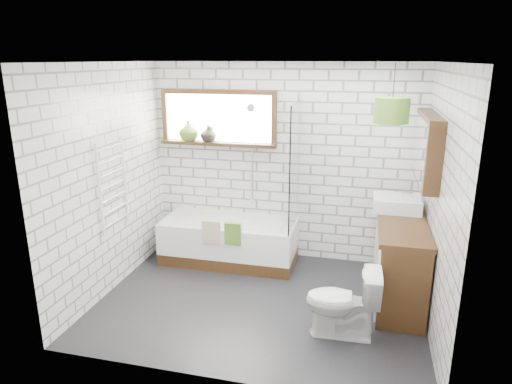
% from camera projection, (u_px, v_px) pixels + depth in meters
% --- Properties ---
extents(floor, '(3.40, 2.60, 0.01)m').
position_uv_depth(floor, '(260.00, 302.00, 4.95)').
color(floor, black).
rests_on(floor, ground).
extents(ceiling, '(3.40, 2.60, 0.01)m').
position_uv_depth(ceiling, '(260.00, 62.00, 4.25)').
color(ceiling, white).
rests_on(ceiling, ground).
extents(wall_back, '(3.40, 0.01, 2.50)m').
position_uv_depth(wall_back, '(283.00, 163.00, 5.82)').
color(wall_back, white).
rests_on(wall_back, ground).
extents(wall_front, '(3.40, 0.01, 2.50)m').
position_uv_depth(wall_front, '(220.00, 238.00, 3.38)').
color(wall_front, white).
rests_on(wall_front, ground).
extents(wall_left, '(0.01, 2.60, 2.50)m').
position_uv_depth(wall_left, '(109.00, 180.00, 4.99)').
color(wall_left, white).
rests_on(wall_left, ground).
extents(wall_right, '(0.01, 2.60, 2.50)m').
position_uv_depth(wall_right, '(439.00, 203.00, 4.21)').
color(wall_right, white).
rests_on(wall_right, ground).
extents(window, '(1.52, 0.16, 0.68)m').
position_uv_depth(window, '(218.00, 118.00, 5.81)').
color(window, black).
rests_on(window, wall_back).
extents(towel_radiator, '(0.06, 0.52, 1.00)m').
position_uv_depth(towel_radiator, '(113.00, 185.00, 4.99)').
color(towel_radiator, white).
rests_on(towel_radiator, wall_left).
extents(mirror_cabinet, '(0.16, 1.20, 0.70)m').
position_uv_depth(mirror_cabinet, '(427.00, 148.00, 4.68)').
color(mirror_cabinet, black).
rests_on(mirror_cabinet, wall_right).
extents(shower_riser, '(0.02, 0.02, 1.30)m').
position_uv_depth(shower_riser, '(252.00, 155.00, 5.84)').
color(shower_riser, silver).
rests_on(shower_riser, wall_back).
extents(bathtub, '(1.69, 0.75, 0.55)m').
position_uv_depth(bathtub, '(229.00, 241.00, 5.88)').
color(bathtub, white).
rests_on(bathtub, floor).
extents(shower_screen, '(0.02, 0.72, 1.50)m').
position_uv_depth(shower_screen, '(295.00, 167.00, 5.40)').
color(shower_screen, white).
rests_on(shower_screen, bathtub).
extents(towel_green, '(0.20, 0.05, 0.27)m').
position_uv_depth(towel_green, '(233.00, 234.00, 5.42)').
color(towel_green, '#446B20').
rests_on(towel_green, bathtub).
extents(towel_beige, '(0.21, 0.05, 0.28)m').
position_uv_depth(towel_beige, '(211.00, 232.00, 5.48)').
color(towel_beige, tan).
rests_on(towel_beige, bathtub).
extents(vanity, '(0.51, 1.57, 0.90)m').
position_uv_depth(vanity, '(399.00, 258.00, 4.97)').
color(vanity, black).
rests_on(vanity, floor).
extents(basin, '(0.51, 0.45, 0.15)m').
position_uv_depth(basin, '(397.00, 203.00, 5.11)').
color(basin, white).
rests_on(basin, vanity).
extents(tap, '(0.03, 0.03, 0.16)m').
position_uv_depth(tap, '(412.00, 199.00, 5.06)').
color(tap, silver).
rests_on(tap, vanity).
extents(toilet, '(0.41, 0.69, 0.69)m').
position_uv_depth(toilet, '(342.00, 302.00, 4.26)').
color(toilet, white).
rests_on(toilet, floor).
extents(vase_olive, '(0.27, 0.27, 0.27)m').
position_uv_depth(vase_olive, '(189.00, 132.00, 5.93)').
color(vase_olive, '#4A7022').
rests_on(vase_olive, window).
extents(vase_dark, '(0.25, 0.25, 0.21)m').
position_uv_depth(vase_dark, '(208.00, 135.00, 5.87)').
color(vase_dark, black).
rests_on(vase_dark, window).
extents(bottle, '(0.08, 0.08, 0.19)m').
position_uv_depth(bottle, '(211.00, 136.00, 5.87)').
color(bottle, '#4A7022').
rests_on(bottle, window).
extents(pendant, '(0.30, 0.30, 0.22)m').
position_uv_depth(pendant, '(392.00, 110.00, 3.95)').
color(pendant, '#446B20').
rests_on(pendant, ceiling).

